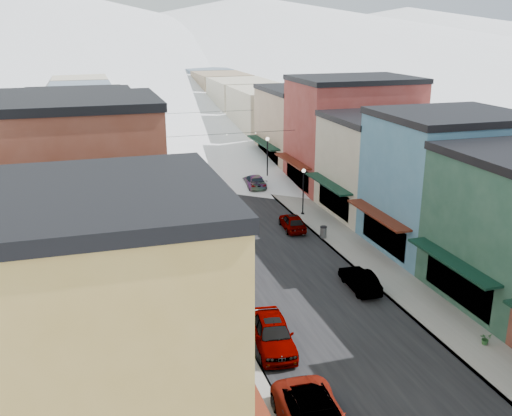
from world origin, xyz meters
TOP-DOWN VIEW (x-y plane):
  - road at (0.00, 60.00)m, footprint 10.00×160.00m
  - sidewalk_left at (-6.60, 60.00)m, footprint 3.20×160.00m
  - sidewalk_right at (6.60, 60.00)m, footprint 3.20×160.00m
  - curb_left at (-5.05, 60.00)m, footprint 0.10×160.00m
  - curb_right at (5.05, 60.00)m, footprint 0.10×160.00m
  - bldg_l_yellow at (-13.19, 4.00)m, footprint 11.30×8.70m
  - bldg_l_cream at (-13.19, 12.50)m, footprint 11.30×8.20m
  - bldg_l_brick_near at (-13.69, 20.50)m, footprint 12.30×8.20m
  - bldg_l_grayblue at (-13.19, 29.00)m, footprint 11.30×9.20m
  - bldg_l_brick_far at (-14.19, 38.00)m, footprint 13.30×9.20m
  - bldg_l_tan at (-13.19, 48.00)m, footprint 11.30×11.20m
  - bldg_r_blue at (13.19, 21.00)m, footprint 11.30×9.20m
  - bldg_r_cream at (13.69, 30.00)m, footprint 12.30×9.20m
  - bldg_r_brick_far at (14.19, 39.00)m, footprint 13.30×9.20m
  - bldg_r_tan at (13.19, 49.00)m, footprint 11.30×11.20m
  - distant_blocks at (0.00, 83.00)m, footprint 34.00×55.00m
  - mountain_ridge at (-19.47, 277.18)m, footprint 670.00×340.00m
  - overhead_cables at (0.00, 47.50)m, footprint 16.40×15.04m
  - car_silver_sedan at (-3.81, 11.03)m, footprint 2.61×5.16m
  - car_dark_hatch at (-4.28, 31.51)m, footprint 2.06×4.93m
  - car_silver_wagon at (-4.30, 51.62)m, footprint 2.74×5.74m
  - car_green_sedan at (3.86, 16.11)m, footprint 1.61×4.13m
  - car_gray_suv at (3.62, 28.05)m, footprint 2.01×4.21m
  - car_black_sedan at (4.30, 41.42)m, footprint 2.35×4.95m
  - car_lane_silver at (-1.77, 48.54)m, footprint 2.15×4.25m
  - car_lane_white at (1.46, 61.51)m, footprint 2.84×5.29m
  - trash_can at (5.20, 25.17)m, footprint 0.56×0.56m
  - streetlamp_near at (5.82, 31.30)m, footprint 0.35×0.35m
  - streetlamp_far at (6.23, 43.02)m, footprint 0.41×0.41m
  - planter_near at (7.13, 7.80)m, footprint 0.63×0.57m
  - snow_pile_near at (-4.79, 13.69)m, footprint 2.52×2.75m
  - snow_pile_mid at (-4.28, 30.49)m, footprint 2.15×2.52m
  - snow_pile_far at (-4.86, 36.14)m, footprint 2.29×2.61m

SIDE VIEW (x-z plane):
  - road at x=0.00m, z-range 0.00..0.01m
  - sidewalk_left at x=-6.60m, z-range 0.00..0.15m
  - sidewalk_right at x=6.60m, z-range 0.00..0.15m
  - curb_left at x=-5.05m, z-range 0.00..0.15m
  - curb_right at x=5.05m, z-range 0.00..0.15m
  - snow_pile_mid at x=-4.28m, z-range -0.02..0.89m
  - snow_pile_far at x=-4.86m, z-range -0.02..0.95m
  - planter_near at x=7.13m, z-range 0.15..0.79m
  - snow_pile_near at x=-4.79m, z-range -0.02..1.04m
  - trash_can at x=5.20m, z-range 0.16..1.10m
  - car_green_sedan at x=3.86m, z-range 0.00..1.34m
  - car_gray_suv at x=3.62m, z-range 0.00..1.39m
  - car_lane_silver at x=-1.77m, z-range 0.00..1.39m
  - car_black_sedan at x=4.30m, z-range 0.00..1.39m
  - car_lane_white at x=1.46m, z-range 0.00..1.41m
  - car_dark_hatch at x=-4.28m, z-range 0.00..1.59m
  - car_silver_wagon at x=-4.30m, z-range 0.00..1.61m
  - car_silver_sedan at x=-3.81m, z-range 0.00..1.69m
  - streetlamp_near at x=5.82m, z-range 0.70..4.89m
  - streetlamp_far at x=6.23m, z-range 0.79..5.67m
  - distant_blocks at x=0.00m, z-range 0.00..8.00m
  - bldg_r_cream at x=13.69m, z-range 0.01..9.01m
  - bldg_l_grayblue at x=-13.19m, z-range 0.01..9.01m
  - bldg_r_tan at x=13.19m, z-range 0.01..9.51m
  - bldg_l_cream at x=-13.19m, z-range 0.01..9.51m
  - bldg_l_tan at x=-13.19m, z-range 0.01..10.01m
  - bldg_r_blue at x=13.19m, z-range 0.01..10.51m
  - bldg_l_brick_far at x=-14.19m, z-range 0.01..11.01m
  - bldg_r_brick_far at x=14.19m, z-range 0.01..11.51m
  - bldg_l_yellow at x=-13.19m, z-range 0.01..11.51m
  - overhead_cables at x=0.00m, z-range 6.18..6.22m
  - bldg_l_brick_near at x=-13.69m, z-range 0.01..12.51m
  - mountain_ridge at x=-19.47m, z-range -2.64..31.36m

